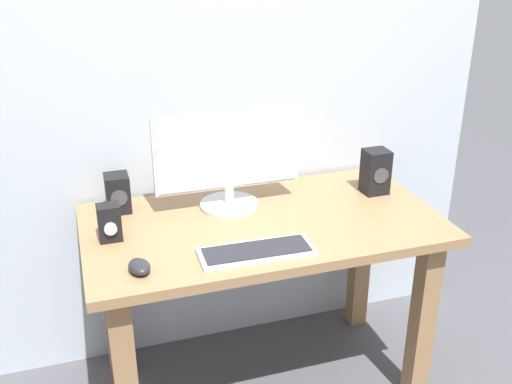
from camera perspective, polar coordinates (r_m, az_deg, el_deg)
name	(u,v)px	position (r m, az deg, el deg)	size (l,w,h in m)	color
ground_plane	(262,381)	(2.70, 0.56, -17.52)	(6.00, 6.00, 0.00)	#4C4C51
wall_back	(231,8)	(2.42, -2.41, 17.12)	(2.25, 0.04, 3.00)	#B2BCC6
desk	(262,254)	(2.33, 0.62, -5.89)	(1.34, 0.72, 0.77)	#936D47
monitor	(228,159)	(2.30, -2.70, 3.15)	(0.57, 0.23, 0.39)	silver
keyboard_primary	(256,251)	(2.04, 0.05, -5.68)	(0.40, 0.16, 0.02)	silver
mouse	(139,267)	(1.96, -11.05, -6.99)	(0.07, 0.10, 0.04)	#232328
speaker_right	(376,171)	(2.51, 11.31, 1.93)	(0.10, 0.10, 0.19)	black
speaker_left	(118,193)	(2.37, -13.03, -0.11)	(0.09, 0.10, 0.15)	black
audio_controller	(109,223)	(2.16, -13.78, -2.86)	(0.08, 0.08, 0.13)	black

